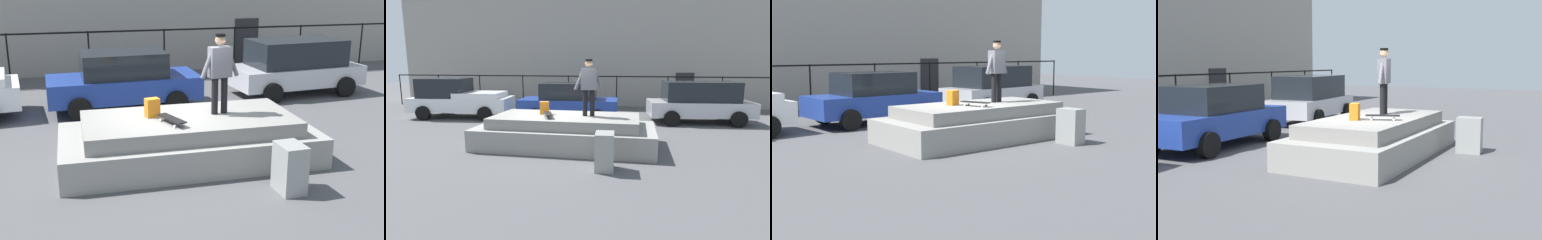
% 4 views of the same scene
% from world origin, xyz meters
% --- Properties ---
extents(ground_plane, '(60.00, 60.00, 0.00)m').
position_xyz_m(ground_plane, '(0.00, 0.00, 0.00)').
color(ground_plane, '#4C4C4F').
extents(concrete_ledge, '(5.32, 2.51, 0.94)m').
position_xyz_m(concrete_ledge, '(0.31, -0.37, 0.43)').
color(concrete_ledge, gray).
rests_on(concrete_ledge, ground_plane).
extents(skateboarder, '(0.88, 0.31, 1.68)m').
position_xyz_m(skateboarder, '(0.99, -0.29, 1.92)').
color(skateboarder, black).
rests_on(skateboarder, concrete_ledge).
extents(skateboard, '(0.47, 0.81, 0.12)m').
position_xyz_m(skateboard, '(-0.13, -0.75, 1.05)').
color(skateboard, black).
rests_on(skateboard, concrete_ledge).
extents(backpack, '(0.32, 0.26, 0.39)m').
position_xyz_m(backpack, '(-0.42, -0.18, 1.14)').
color(backpack, orange).
rests_on(backpack, concrete_ledge).
extents(car_blue_sedan_mid, '(4.37, 2.20, 1.66)m').
position_xyz_m(car_blue_sedan_mid, '(-0.55, 3.97, 0.85)').
color(car_blue_sedan_mid, navy).
rests_on(car_blue_sedan_mid, ground_plane).
extents(car_silver_hatchback_far, '(4.36, 2.41, 1.76)m').
position_xyz_m(car_silver_hatchback_far, '(5.04, 4.46, 0.93)').
color(car_silver_hatchback_far, '#B7B7BC').
rests_on(car_silver_hatchback_far, ground_plane).
extents(utility_box, '(0.47, 0.62, 0.90)m').
position_xyz_m(utility_box, '(1.69, -2.34, 0.45)').
color(utility_box, gray).
rests_on(utility_box, ground_plane).
extents(fence_row, '(24.06, 0.06, 1.86)m').
position_xyz_m(fence_row, '(0.00, 7.46, 1.34)').
color(fence_row, black).
rests_on(fence_row, ground_plane).
extents(warehouse_building, '(25.88, 7.22, 7.08)m').
position_xyz_m(warehouse_building, '(0.00, 12.53, 3.55)').
color(warehouse_building, gray).
rests_on(warehouse_building, ground_plane).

